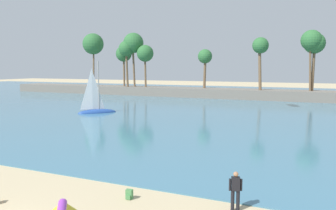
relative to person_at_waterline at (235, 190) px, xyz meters
The scene contains 5 objects.
sea 46.15m from the person_at_waterline, 99.59° to the left, with size 220.00×89.57×0.06m, color teal.
palm_headland 51.04m from the person_at_waterline, 99.25° to the left, with size 112.04×6.38×13.65m.
person_at_waterline is the anchor object (origin of this frame).
backpack_spare 4.74m from the person_at_waterline, behind, with size 0.32×0.29×0.44m.
sailboat_near_shore 32.04m from the person_at_waterline, 135.91° to the left, with size 4.41×4.67×7.17m.
Camera 1 is at (10.52, -7.15, 5.91)m, focal length 35.89 mm.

